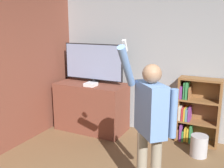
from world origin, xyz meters
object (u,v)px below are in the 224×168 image
at_px(television, 93,63).
at_px(game_console, 91,84).
at_px(person, 150,118).
at_px(bookshelf, 194,113).
at_px(waste_bin, 199,146).

distance_m(television, game_console, 0.48).
bearing_deg(game_console, person, -39.62).
distance_m(game_console, bookshelf, 1.96).
xyz_separation_m(game_console, waste_bin, (2.04, -0.01, -0.81)).
bearing_deg(person, game_console, -172.90).
distance_m(person, waste_bin, 1.63).
relative_size(game_console, bookshelf, 0.18).
height_order(bookshelf, person, person).
height_order(television, waste_bin, television).
relative_size(bookshelf, person, 0.61).
height_order(game_console, person, person).
bearing_deg(bookshelf, television, -174.19).
height_order(game_console, waste_bin, game_console).
xyz_separation_m(person, waste_bin, (0.43, 1.32, -0.85)).
xyz_separation_m(game_console, person, (1.61, -1.33, 0.04)).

